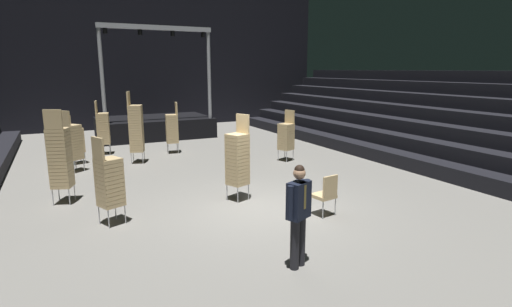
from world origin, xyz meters
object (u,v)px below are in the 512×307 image
Objects in this scene: stage_riser at (154,125)px; chair_stack_rear_left at (72,141)px; chair_stack_mid_centre at (238,158)px; chair_stack_rear_centre at (75,139)px; chair_stack_mid_right at (109,181)px; chair_stack_aisle_left at (286,136)px; man_with_tie at (299,210)px; chair_stack_front_left at (136,128)px; chair_stack_mid_left at (172,128)px; chair_stack_rear_right at (103,128)px; loose_chair_near_man at (326,193)px; chair_stack_front_right at (60,157)px.

stage_riser reaches higher than chair_stack_rear_left.
chair_stack_rear_left is at bearing 14.34° from chair_stack_mid_centre.
chair_stack_rear_centre is at bearing -128.84° from stage_riser.
chair_stack_aisle_left is at bearing 95.85° from chair_stack_mid_right.
man_with_tie is at bearing -17.74° from chair_stack_rear_left.
chair_stack_mid_left is (1.55, 1.13, -0.25)m from chair_stack_front_left.
stage_riser reaches higher than man_with_tie.
man_with_tie is 0.85× the size of chair_stack_rear_right.
chair_stack_rear_left is 8.32m from loose_chair_near_man.
chair_stack_rear_left is 0.96× the size of chair_stack_rear_right.
stage_riser is 2.65× the size of chair_stack_mid_left.
chair_stack_rear_left is at bearing -94.77° from man_with_tie.
chair_stack_front_left is at bearing 46.24° from chair_stack_aisle_left.
man_with_tie is 0.75× the size of chair_stack_front_right.
chair_stack_mid_centre is at bearing -2.61° from chair_stack_front_right.
chair_stack_front_left is 1.07× the size of chair_stack_front_right.
chair_stack_aisle_left is at bearing -143.38° from man_with_tie.
man_with_tie is 10.01m from chair_stack_mid_left.
chair_stack_front_left is at bearing 48.42° from chair_stack_rear_centre.
man_with_tie is 4.18m from chair_stack_mid_right.
chair_stack_rear_right reaches higher than chair_stack_mid_left.
man_with_tie is 0.70× the size of chair_stack_front_left.
chair_stack_rear_centre is (0.50, 4.38, -0.29)m from chair_stack_front_right.
chair_stack_rear_right is at bearing -128.56° from stage_riser.
chair_stack_mid_centre reaches higher than man_with_tie.
chair_stack_rear_left is at bearing 103.84° from chair_stack_front_right.
loose_chair_near_man is (1.29, -1.88, -0.53)m from chair_stack_mid_centre.
chair_stack_front_left is at bearing 62.95° from chair_stack_rear_left.
chair_stack_aisle_left is (6.71, -2.79, 0.04)m from chair_stack_rear_centre.
chair_stack_front_left is at bearing 134.94° from chair_stack_mid_left.
chair_stack_front_right is at bearing 81.17° from chair_stack_aisle_left.
chair_stack_mid_left reaches higher than loose_chair_near_man.
chair_stack_front_right is (-3.39, 5.29, 0.17)m from man_with_tie.
stage_riser is 11.38m from chair_stack_mid_right.
chair_stack_aisle_left is at bearing 32.85° from chair_stack_front_right.
stage_riser is at bearing 122.34° from chair_stack_rear_centre.
stage_riser is 2.44× the size of chair_stack_mid_centre.
loose_chair_near_man is (4.83, -6.76, -0.45)m from chair_stack_rear_left.
chair_stack_front_right reaches higher than chair_stack_rear_left.
chair_stack_front_right is 4.25m from chair_stack_mid_centre.
chair_stack_mid_right reaches higher than chair_stack_rear_centre.
loose_chair_near_man is at bearing 40.53° from chair_stack_front_left.
chair_stack_front_left is 5.74m from chair_stack_mid_right.
chair_stack_mid_centre is 1.04× the size of chair_stack_rear_right.
chair_stack_mid_right is 1.99× the size of loose_chair_near_man.
chair_stack_aisle_left is at bearing 65.17° from chair_stack_rear_right.
chair_stack_front_left is at bearing 102.33° from loose_chair_near_man.
chair_stack_front_right is at bearing -43.89° from chair_stack_rear_left.
chair_stack_rear_right is 2.17× the size of loose_chair_near_man.
chair_stack_rear_left is (-3.54, 4.88, -0.08)m from chair_stack_mid_centre.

